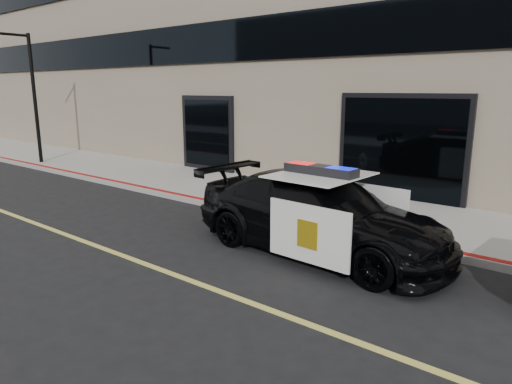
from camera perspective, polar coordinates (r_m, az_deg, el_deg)
The scene contains 5 objects.
ground at distance 6.48m, azimuth 1.97°, elevation -14.63°, with size 120.00×120.00×0.00m, color black.
sidewalk_n at distance 10.85m, azimuth 18.79°, elevation -3.46°, with size 60.00×3.50×0.15m, color gray.
police_car at distance 8.48m, azimuth 7.91°, elevation -2.71°, with size 2.56×5.19×1.64m.
fire_hydrant at distance 11.28m, azimuth 0.65°, elevation -0.03°, with size 0.32×0.44×0.70m.
street_light at distance 19.78m, azimuth -26.16°, elevation 11.08°, with size 0.14×1.23×4.86m.
Camera 1 is at (3.42, -4.63, 2.98)m, focal length 32.00 mm.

